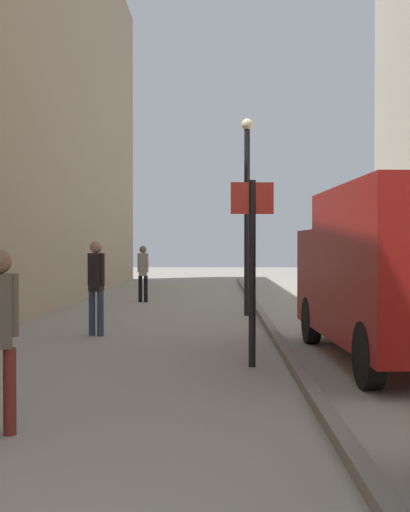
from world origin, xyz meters
The scene contains 8 objects.
ground_plane centered at (0.00, 12.00, 0.00)m, with size 80.00×80.00×0.00m, color gray.
kerb_strip centered at (1.58, 12.00, 0.06)m, with size 0.16×40.00×0.12m, color slate.
pedestrian_main_foreground centered at (-1.69, 19.04, 0.97)m, with size 0.33×0.22×1.68m.
pedestrian_mid_block centered at (-1.74, 11.46, 1.03)m, with size 0.34×0.26×1.78m.
pedestrian_far_crossing centered at (-1.40, 4.81, 0.95)m, with size 0.32×0.24×1.65m.
delivery_van centered at (3.13, 8.67, 1.33)m, with size 2.22×5.41×2.50m.
street_sign_post centered at (1.01, 8.28, 1.55)m, with size 0.60×0.10×2.60m.
lamp_post centered at (1.25, 15.22, 2.72)m, with size 0.28×0.28×4.76m.
Camera 1 is at (0.52, -1.14, 1.69)m, focal length 47.49 mm.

